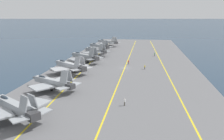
% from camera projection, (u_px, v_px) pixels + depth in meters
% --- Properties ---
extents(ground_plane, '(2000.00, 2000.00, 0.00)m').
position_uv_depth(ground_plane, '(125.00, 69.00, 88.70)').
color(ground_plane, '#23384C').
extents(carrier_deck, '(204.38, 53.60, 0.40)m').
position_uv_depth(carrier_deck, '(125.00, 68.00, 88.65)').
color(carrier_deck, slate).
rests_on(carrier_deck, ground).
extents(deck_stripe_foul_line, '(183.79, 8.14, 0.01)m').
position_uv_depth(deck_stripe_foul_line, '(165.00, 69.00, 86.57)').
color(deck_stripe_foul_line, yellow).
rests_on(deck_stripe_foul_line, carrier_deck).
extents(deck_stripe_centerline, '(183.94, 0.36, 0.01)m').
position_uv_depth(deck_stripe_centerline, '(125.00, 68.00, 88.60)').
color(deck_stripe_centerline, yellow).
rests_on(deck_stripe_centerline, carrier_deck).
extents(deck_stripe_edge_line, '(183.83, 7.01, 0.01)m').
position_uv_depth(deck_stripe_edge_line, '(86.00, 67.00, 90.63)').
color(deck_stripe_edge_line, yellow).
rests_on(deck_stripe_edge_line, carrier_deck).
extents(parked_jet_second, '(13.73, 15.20, 6.06)m').
position_uv_depth(parked_jet_second, '(14.00, 107.00, 44.91)').
color(parked_jet_second, '#93999E').
rests_on(parked_jet_second, carrier_deck).
extents(parked_jet_third, '(12.91, 15.96, 5.97)m').
position_uv_depth(parked_jet_third, '(52.00, 82.00, 62.66)').
color(parked_jet_third, '#9EA3A8').
rests_on(parked_jet_third, carrier_deck).
extents(parked_jet_fourth, '(14.30, 16.22, 6.36)m').
position_uv_depth(parked_jet_fourth, '(69.00, 66.00, 80.96)').
color(parked_jet_fourth, '#A8AAAF').
rests_on(parked_jet_fourth, carrier_deck).
extents(parked_jet_fifth, '(14.28, 16.21, 6.89)m').
position_uv_depth(parked_jet_fifth, '(84.00, 56.00, 97.80)').
color(parked_jet_fifth, gray).
rests_on(parked_jet_fifth, carrier_deck).
extents(parked_jet_sixth, '(13.69, 14.65, 6.05)m').
position_uv_depth(parked_jet_sixth, '(95.00, 51.00, 113.74)').
color(parked_jet_sixth, gray).
rests_on(parked_jet_sixth, carrier_deck).
extents(parked_jet_seventh, '(13.95, 15.16, 6.01)m').
position_uv_depth(parked_jet_seventh, '(99.00, 46.00, 130.28)').
color(parked_jet_seventh, gray).
rests_on(parked_jet_seventh, carrier_deck).
extents(parked_jet_eighth, '(13.74, 16.34, 6.09)m').
position_uv_depth(parked_jet_eighth, '(107.00, 42.00, 148.44)').
color(parked_jet_eighth, '#9EA3A8').
rests_on(parked_jet_eighth, carrier_deck).
extents(crew_green_vest, '(0.41, 0.31, 1.72)m').
position_uv_depth(crew_green_vest, '(155.00, 54.00, 112.74)').
color(crew_green_vest, '#383328').
rests_on(crew_green_vest, carrier_deck).
extents(crew_yellow_vest, '(0.46, 0.43, 1.65)m').
position_uv_depth(crew_yellow_vest, '(145.00, 67.00, 86.22)').
color(crew_yellow_vest, '#383328').
rests_on(crew_yellow_vest, carrier_deck).
extents(crew_white_vest, '(0.45, 0.46, 1.77)m').
position_uv_depth(crew_white_vest, '(125.00, 101.00, 51.97)').
color(crew_white_vest, '#4C473D').
rests_on(crew_white_vest, carrier_deck).
extents(crew_red_vest, '(0.46, 0.42, 1.77)m').
position_uv_depth(crew_red_vest, '(128.00, 62.00, 94.73)').
color(crew_red_vest, '#383328').
rests_on(crew_red_vest, carrier_deck).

